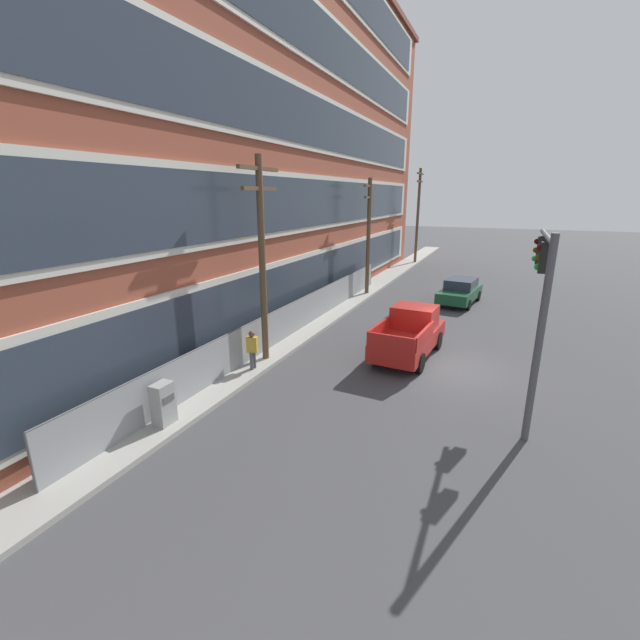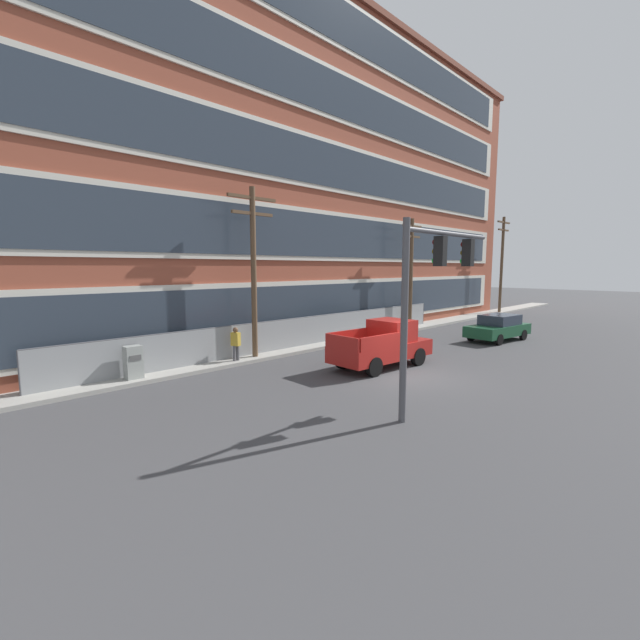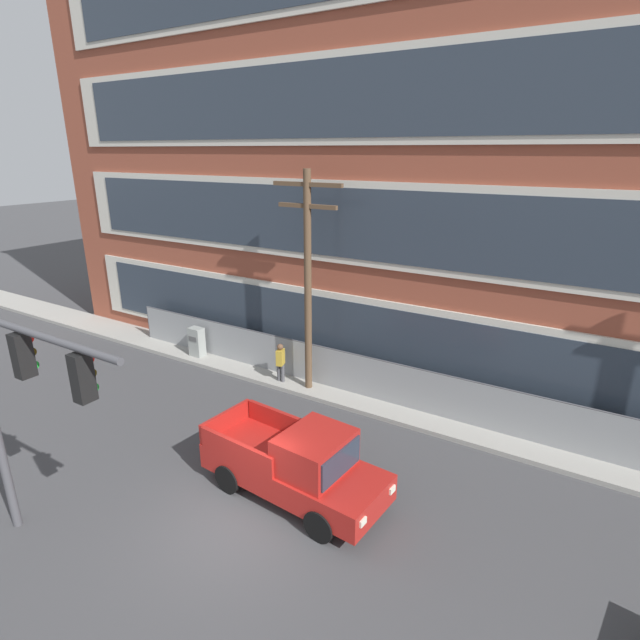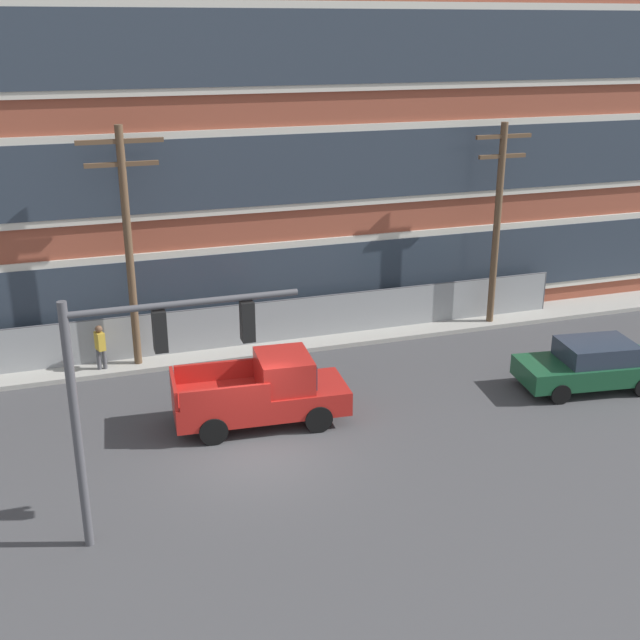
{
  "view_description": "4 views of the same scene",
  "coord_description": "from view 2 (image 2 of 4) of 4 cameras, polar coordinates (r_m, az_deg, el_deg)",
  "views": [
    {
      "loc": [
        -16.51,
        -1.55,
        6.61
      ],
      "look_at": [
        -0.81,
        5.32,
        1.58
      ],
      "focal_mm": 24.0,
      "sensor_mm": 36.0,
      "label": 1
    },
    {
      "loc": [
        -14.55,
        -9.09,
        4.38
      ],
      "look_at": [
        0.3,
        5.34,
        1.82
      ],
      "focal_mm": 24.0,
      "sensor_mm": 36.0,
      "label": 2
    },
    {
      "loc": [
        6.91,
        -7.1,
        8.6
      ],
      "look_at": [
        -0.63,
        5.14,
        3.69
      ],
      "focal_mm": 28.0,
      "sensor_mm": 36.0,
      "label": 3
    },
    {
      "loc": [
        -4.34,
        -18.45,
        10.85
      ],
      "look_at": [
        2.44,
        2.0,
        2.93
      ],
      "focal_mm": 45.0,
      "sensor_mm": 36.0,
      "label": 4
    }
  ],
  "objects": [
    {
      "name": "pedestrian_near_cabinet",
      "position": [
        19.76,
        -11.17,
        -3.02
      ],
      "size": [
        0.35,
        0.45,
        1.69
      ],
      "color": "#4C4C51",
      "rests_on": "ground"
    },
    {
      "name": "ground_plane",
      "position": [
        17.7,
        11.89,
        -7.43
      ],
      "size": [
        160.0,
        160.0,
        0.0
      ],
      "primitive_type": "plane",
      "color": "#424244"
    },
    {
      "name": "electrical_cabinet",
      "position": [
        17.83,
        -23.62,
        -5.43
      ],
      "size": [
        0.62,
        0.45,
        1.42
      ],
      "color": "#939993",
      "rests_on": "ground"
    },
    {
      "name": "utility_pole_midblock",
      "position": [
        30.18,
        12.04,
        6.59
      ],
      "size": [
        2.18,
        0.26,
        7.66
      ],
      "color": "brown",
      "rests_on": "ground"
    },
    {
      "name": "traffic_signal_mast",
      "position": [
        13.22,
        14.69,
        5.34
      ],
      "size": [
        4.98,
        0.43,
        5.71
      ],
      "color": "#4C4C51",
      "rests_on": "ground"
    },
    {
      "name": "utility_pole_far_east",
      "position": [
        43.9,
        23.09,
        7.31
      ],
      "size": [
        2.64,
        0.26,
        9.03
      ],
      "color": "brown",
      "rests_on": "ground"
    },
    {
      "name": "sidewalk_building_side",
      "position": [
        22.4,
        -4.34,
        -4.05
      ],
      "size": [
        80.0,
        1.8,
        0.16
      ],
      "primitive_type": "cube",
      "color": "#9E9B93",
      "rests_on": "ground"
    },
    {
      "name": "brick_mill_building",
      "position": [
        29.8,
        -2.92,
        18.29
      ],
      "size": [
        45.17,
        8.56,
        20.37
      ],
      "color": "brown",
      "rests_on": "ground"
    },
    {
      "name": "utility_pole_near_corner",
      "position": [
        20.27,
        -8.86,
        7.29
      ],
      "size": [
        2.67,
        0.26,
        8.03
      ],
      "color": "brown",
      "rests_on": "ground"
    },
    {
      "name": "sedan_dark_green",
      "position": [
        27.77,
        22.67,
        -0.91
      ],
      "size": [
        4.69,
        2.44,
        1.56
      ],
      "color": "#194C2D",
      "rests_on": "ground"
    },
    {
      "name": "pickup_truck_red",
      "position": [
        19.08,
        8.42,
        -3.36
      ],
      "size": [
        5.13,
        2.31,
        2.05
      ],
      "color": "#AD1E19",
      "rests_on": "ground"
    },
    {
      "name": "chain_link_fence",
      "position": [
        23.08,
        -2.67,
        -1.71
      ],
      "size": [
        25.38,
        0.06,
        1.71
      ],
      "color": "gray",
      "rests_on": "ground"
    }
  ]
}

